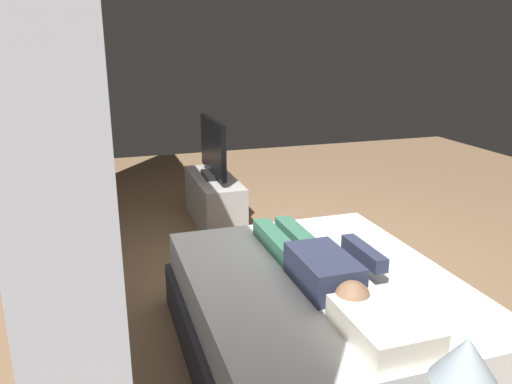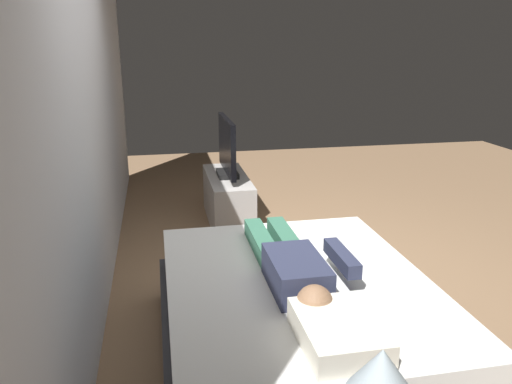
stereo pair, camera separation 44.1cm
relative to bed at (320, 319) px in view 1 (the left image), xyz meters
name	(u,v)px [view 1 (the left image)]	position (x,y,z in m)	size (l,w,h in m)	color
ground_plane	(303,287)	(0.86, -0.27, -0.26)	(10.00, 10.00, 0.00)	#8C6B4C
back_wall	(87,106)	(1.26, 1.20, 1.14)	(6.40, 0.10, 2.80)	silver
bed	(320,319)	(0.00, 0.00, 0.00)	(1.92, 1.54, 0.54)	#333338
pillow	(383,325)	(-0.64, 0.00, 0.34)	(0.48, 0.34, 0.12)	silver
person	(316,262)	(0.03, 0.03, 0.36)	(1.26, 0.46, 0.18)	#2D334C
remote	(365,254)	(0.18, -0.38, 0.29)	(0.15, 0.04, 0.02)	black
tv_stand	(214,201)	(2.44, 0.06, -0.01)	(1.10, 0.40, 0.50)	#B7B2AD
tv	(213,149)	(2.44, 0.06, 0.52)	(0.88, 0.20, 0.59)	black
lamp	(466,362)	(-1.26, 0.10, 0.59)	(0.22, 0.22, 0.42)	#59595B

